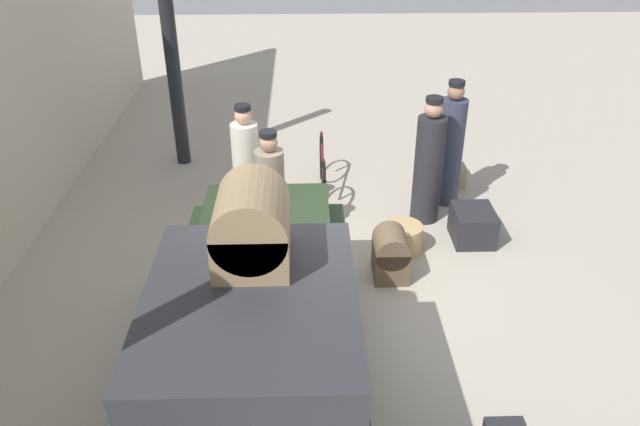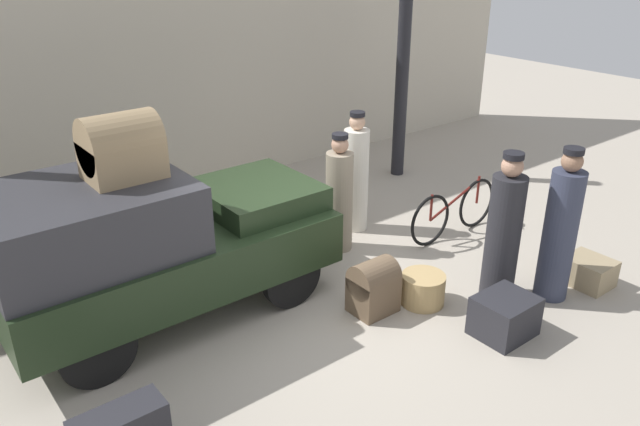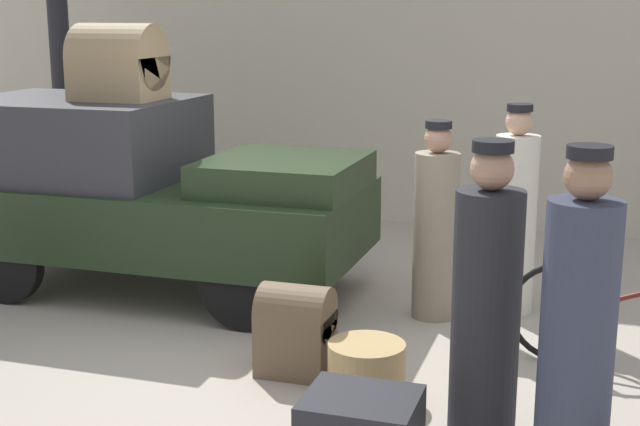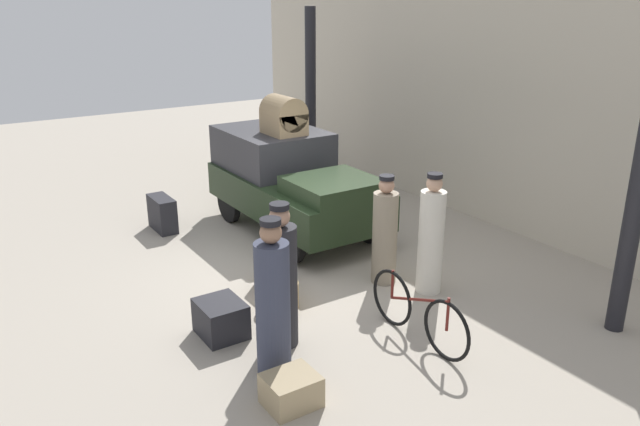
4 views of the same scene
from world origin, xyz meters
The scene contains 12 objects.
ground_plane centered at (0.00, 0.00, 0.00)m, with size 30.00×30.00×0.00m, color #A89E8E.
station_building_facade centered at (0.00, 4.08, 2.25)m, with size 16.00×0.15×4.50m.
canopy_pillar_left centered at (-3.49, 2.39, 1.89)m, with size 0.22×0.22×3.79m.
truck centered at (-1.67, 0.78, 0.93)m, with size 3.61×1.70×1.70m.
bicycle centered at (2.52, 0.09, 0.38)m, with size 1.72×0.04×0.79m.
wicker_basket centered at (0.87, -0.88, 0.18)m, with size 0.51×0.51×0.36m.
porter_standing_middle centered at (2.18, -1.71, 0.85)m, with size 0.38×0.38×1.84m.
porter_with_bicycle centered at (1.59, 1.14, 0.80)m, with size 0.36×0.36×1.74m.
porter_carrying_trunk centered at (1.67, -1.31, 0.82)m, with size 0.39×0.39×1.79m.
conductor_in_dark_uniform centered at (0.99, 0.80, 0.74)m, with size 0.36×0.36×1.62m.
trunk_barrel_dark centered at (0.30, -0.65, 0.32)m, with size 0.49×0.41×0.64m.
trunk_on_truck_roof centered at (-1.84, 0.78, 2.00)m, with size 0.72×0.58×0.66m.
Camera 3 is at (2.24, -6.16, 2.48)m, focal length 50.00 mm.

